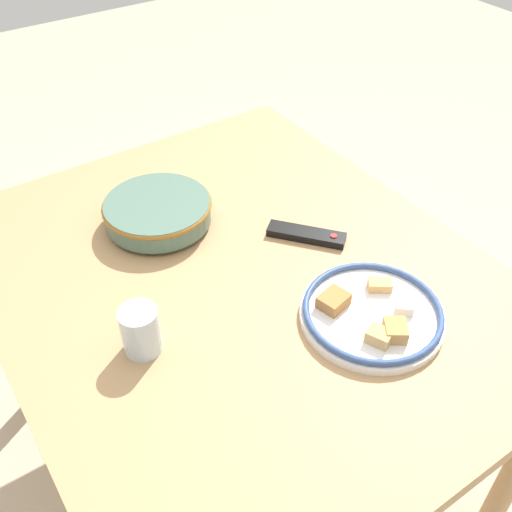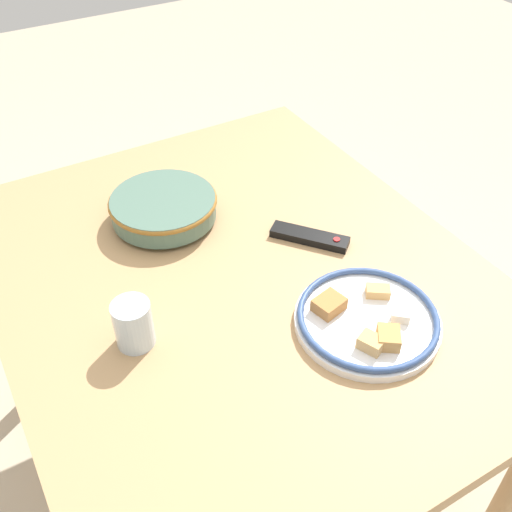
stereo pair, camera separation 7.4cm
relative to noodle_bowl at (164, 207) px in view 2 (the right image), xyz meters
The scene contains 6 objects.
ground_plane 0.86m from the noodle_bowl, 13.71° to the left, with size 8.00×8.00×0.00m, color #B7A88E.
dining_table 0.30m from the noodle_bowl, 13.71° to the left, with size 1.28×1.05×0.77m.
noodle_bowl is the anchor object (origin of this frame).
food_plate 0.58m from the noodle_bowl, 22.05° to the left, with size 0.30×0.30×0.05m.
tv_remote 0.37m from the noodle_bowl, 47.40° to the left, with size 0.18×0.16×0.02m.
drinking_glass 0.40m from the noodle_bowl, 31.61° to the right, with size 0.08×0.08×0.10m.
Camera 2 is at (0.89, -0.47, 1.70)m, focal length 42.00 mm.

